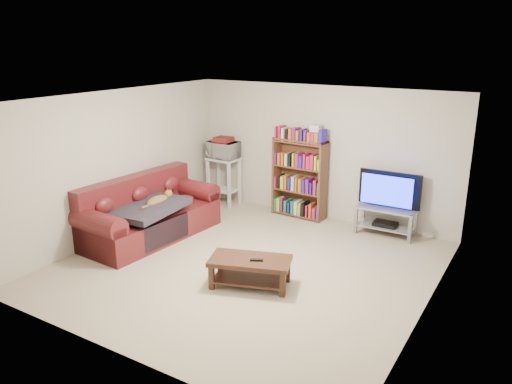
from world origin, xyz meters
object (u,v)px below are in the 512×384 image
Objects in this scene: coffee_table at (250,267)px; tv_stand at (386,216)px; sofa at (148,216)px; bookshelf at (299,177)px.

tv_stand reaches higher than coffee_table.
tv_stand is at bearing 35.77° from sofa.
bookshelf reaches higher than tv_stand.
coffee_table is 2.92m from bookshelf.
bookshelf is at bearing 55.85° from sofa.
coffee_table is (2.38, -0.61, -0.08)m from sofa.
sofa is at bearing 146.57° from coffee_table.
bookshelf is (1.70, 2.18, 0.40)m from sofa.
coffee_table is 1.22× the size of tv_stand.
sofa is at bearing -148.96° from tv_stand.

